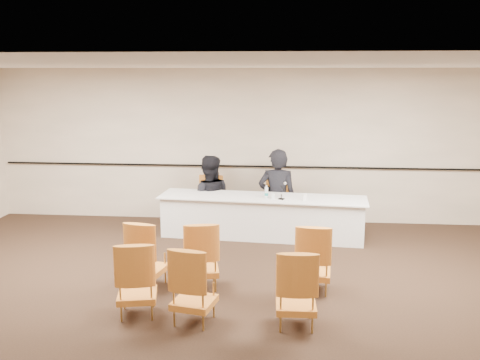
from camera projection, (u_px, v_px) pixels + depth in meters
name	position (u px, v px, depth m)	size (l,w,h in m)	color
floor	(221.00, 303.00, 6.88)	(10.00, 10.00, 0.00)	black
ceiling	(219.00, 65.00, 6.29)	(10.00, 10.00, 0.00)	silver
wall_back	(246.00, 146.00, 10.49)	(10.00, 0.04, 3.00)	beige
wall_rail	(246.00, 166.00, 10.53)	(9.80, 0.04, 0.03)	black
panel_table	(262.00, 217.00, 9.59)	(3.68, 0.85, 0.74)	white
panelist_main	(277.00, 200.00, 10.05)	(0.72, 0.47, 1.97)	black
panelist_main_chair	(277.00, 204.00, 10.07)	(0.50, 0.50, 0.95)	#B75820
panelist_second	(209.00, 203.00, 10.30)	(0.90, 0.70, 1.84)	black
panelist_second_chair	(209.00, 201.00, 10.29)	(0.50, 0.50, 0.95)	#B75820
papers	(281.00, 199.00, 9.37)	(0.30, 0.22, 0.00)	white
microphone	(281.00, 191.00, 9.28)	(0.10, 0.21, 0.29)	black
water_bottle	(266.00, 192.00, 9.44)	(0.07, 0.07, 0.22)	#17837E
drinking_glass	(273.00, 196.00, 9.36)	(0.06, 0.06, 0.10)	white
coffee_cup	(305.00, 197.00, 9.22)	(0.08, 0.08, 0.12)	white
aud_chair_front_left	(147.00, 254.00, 7.32)	(0.50, 0.50, 0.95)	#B75820
aud_chair_front_mid	(201.00, 254.00, 7.28)	(0.50, 0.50, 0.95)	#B75820
aud_chair_front_right	(313.00, 257.00, 7.17)	(0.50, 0.50, 0.95)	#B75820
aud_chair_back_left	(137.00, 278.00, 6.45)	(0.50, 0.50, 0.95)	#B75820
aud_chair_back_mid	(194.00, 284.00, 6.26)	(0.50, 0.50, 0.95)	#B75820
aud_chair_back_right	(296.00, 287.00, 6.17)	(0.50, 0.50, 0.95)	#B75820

